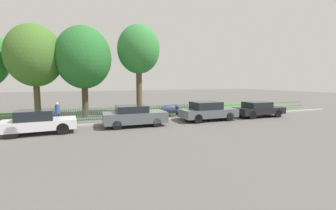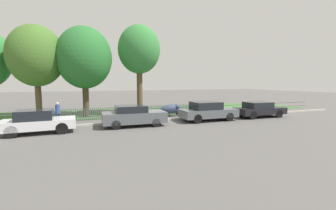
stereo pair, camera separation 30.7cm
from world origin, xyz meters
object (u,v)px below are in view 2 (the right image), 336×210
at_px(parked_car_black_saloon, 134,116).
at_px(tree_far_left, 139,50).
at_px(parked_car_red_compact, 259,109).
at_px(pedestrian_near_fence, 58,112).
at_px(parked_car_silver_hatchback, 38,121).
at_px(parked_car_navy_estate, 208,111).
at_px(covered_motorcycle, 172,109).
at_px(tree_mid_park, 84,58).
at_px(tree_behind_motorcycle, 36,56).

bearing_deg(parked_car_black_saloon, tree_far_left, 73.82).
relative_size(parked_car_red_compact, pedestrian_near_fence, 2.77).
height_order(parked_car_silver_hatchback, parked_car_navy_estate, parked_car_navy_estate).
bearing_deg(parked_car_silver_hatchback, parked_car_black_saloon, -0.95).
bearing_deg(parked_car_silver_hatchback, covered_motorcycle, 15.57).
bearing_deg(tree_mid_park, tree_far_left, -3.72).
xyz_separation_m(covered_motorcycle, tree_far_left, (-2.19, 2.41, 5.11)).
relative_size(parked_car_black_saloon, tree_mid_park, 0.56).
relative_size(parked_car_navy_estate, covered_motorcycle, 2.08).
bearing_deg(covered_motorcycle, parked_car_navy_estate, -57.53).
bearing_deg(covered_motorcycle, parked_car_red_compact, -23.36).
bearing_deg(parked_car_navy_estate, tree_mid_park, 147.51).
bearing_deg(parked_car_red_compact, parked_car_black_saloon, -178.44).
bearing_deg(tree_behind_motorcycle, tree_far_left, -5.44).
bearing_deg(tree_far_left, covered_motorcycle, -47.76).
bearing_deg(pedestrian_near_fence, tree_behind_motorcycle, 47.18).
xyz_separation_m(parked_car_silver_hatchback, pedestrian_near_fence, (0.79, 2.66, 0.18)).
bearing_deg(parked_car_navy_estate, parked_car_black_saloon, -178.69).
height_order(tree_behind_motorcycle, tree_mid_park, tree_mid_park).
height_order(parked_car_navy_estate, tree_far_left, tree_far_left).
relative_size(parked_car_silver_hatchback, parked_car_black_saloon, 0.94).
relative_size(parked_car_silver_hatchback, pedestrian_near_fence, 2.55).
height_order(parked_car_silver_hatchback, pedestrian_near_fence, pedestrian_near_fence).
bearing_deg(tree_mid_park, pedestrian_near_fence, -121.54).
distance_m(parked_car_navy_estate, tree_behind_motorcycle, 14.25).
bearing_deg(parked_car_red_compact, covered_motorcycle, 157.87).
distance_m(parked_car_silver_hatchback, tree_far_left, 10.43).
bearing_deg(parked_car_red_compact, parked_car_navy_estate, -179.49).
bearing_deg(parked_car_navy_estate, pedestrian_near_fence, 167.27).
relative_size(parked_car_navy_estate, pedestrian_near_fence, 2.81).
bearing_deg(tree_behind_motorcycle, parked_car_black_saloon, -43.35).
relative_size(parked_car_red_compact, tree_behind_motorcycle, 0.57).
bearing_deg(parked_car_black_saloon, pedestrian_near_fence, 153.90).
bearing_deg(tree_far_left, pedestrian_near_fence, -156.73).
bearing_deg(covered_motorcycle, tree_far_left, 132.54).
relative_size(tree_mid_park, pedestrian_near_fence, 4.89).
xyz_separation_m(covered_motorcycle, tree_mid_park, (-6.81, 2.71, 4.28)).
height_order(tree_mid_park, pedestrian_near_fence, tree_mid_park).
xyz_separation_m(tree_behind_motorcycle, tree_mid_park, (3.61, -0.48, -0.06)).
bearing_deg(pedestrian_near_fence, covered_motorcycle, -65.65).
height_order(parked_car_silver_hatchback, parked_car_black_saloon, parked_car_black_saloon).
xyz_separation_m(parked_car_black_saloon, tree_behind_motorcycle, (-6.49, 6.12, 4.27)).
bearing_deg(pedestrian_near_fence, parked_car_silver_hatchback, -174.66).
xyz_separation_m(parked_car_black_saloon, parked_car_red_compact, (10.59, 0.01, -0.04)).
relative_size(tree_behind_motorcycle, pedestrian_near_fence, 4.83).
bearing_deg(parked_car_black_saloon, covered_motorcycle, 38.54).
distance_m(parked_car_silver_hatchback, parked_car_black_saloon, 5.57).
bearing_deg(parked_car_black_saloon, parked_car_red_compact, 1.87).
xyz_separation_m(parked_car_navy_estate, tree_far_left, (-3.97, 5.25, 5.02)).
distance_m(parked_car_silver_hatchback, tree_behind_motorcycle, 7.63).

